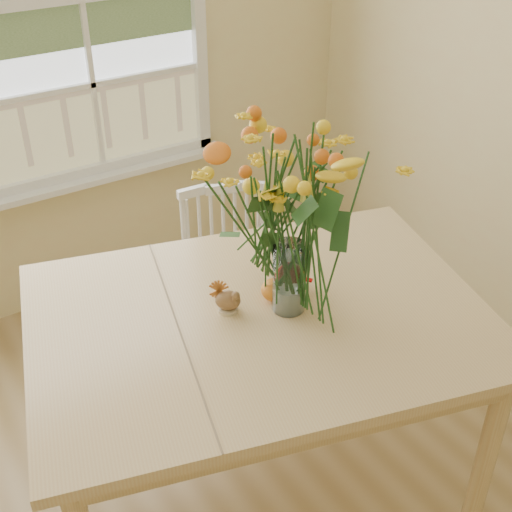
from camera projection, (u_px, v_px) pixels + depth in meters
dining_table at (259, 335)px, 2.34m from camera, size 1.76×1.45×0.82m
windsor_chair at (228, 270)px, 3.11m from camera, size 0.50×0.49×0.85m
flower_vase at (291, 212)px, 2.12m from camera, size 0.52×0.52×0.62m
pumpkin at (275, 291)px, 2.34m from camera, size 0.10×0.10×0.07m
turkey_figurine at (228, 300)px, 2.28m from camera, size 0.11×0.10×0.11m
dark_gourd at (286, 276)px, 2.41m from camera, size 0.13×0.12×0.08m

